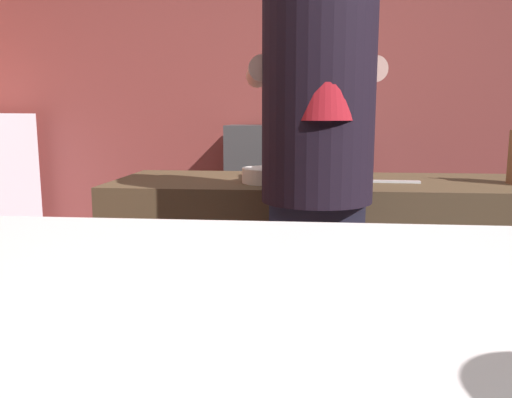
# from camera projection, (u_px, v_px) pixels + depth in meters

# --- Properties ---
(wall_back) EXTENTS (5.20, 0.10, 2.70)m
(wall_back) POSITION_uv_depth(u_px,v_px,m) (298.00, 87.00, 3.44)
(wall_back) COLOR brown
(wall_back) RESTS_ON ground
(prep_counter) EXTENTS (2.10, 0.60, 0.90)m
(prep_counter) POSITION_uv_depth(u_px,v_px,m) (376.00, 291.00, 2.06)
(prep_counter) COLOR #4A3725
(prep_counter) RESTS_ON ground
(back_shelf) EXTENTS (0.89, 0.36, 1.10)m
(back_shelf) POSITION_uv_depth(u_px,v_px,m) (295.00, 210.00, 3.30)
(back_shelf) COLOR #3E3D40
(back_shelf) RESTS_ON ground
(bartender) EXTENTS (0.46, 0.53, 1.73)m
(bartender) POSITION_uv_depth(u_px,v_px,m) (317.00, 167.00, 1.55)
(bartender) COLOR #262437
(bartender) RESTS_ON ground
(mixing_bowl) EXTENTS (0.21, 0.21, 0.06)m
(mixing_bowl) POSITION_uv_depth(u_px,v_px,m) (269.00, 175.00, 1.93)
(mixing_bowl) COLOR silver
(mixing_bowl) RESTS_ON prep_counter
(chefs_knife) EXTENTS (0.24, 0.04, 0.01)m
(chefs_knife) POSITION_uv_depth(u_px,v_px,m) (388.00, 181.00, 1.94)
(chefs_knife) COLOR silver
(chefs_knife) RESTS_ON prep_counter
(bottle_vinegar) EXTENTS (0.07, 0.07, 0.23)m
(bottle_vinegar) POSITION_uv_depth(u_px,v_px,m) (324.00, 111.00, 3.27)
(bottle_vinegar) COLOR #285B96
(bottle_vinegar) RESTS_ON back_shelf
(bottle_soy) EXTENTS (0.07, 0.07, 0.24)m
(bottle_soy) POSITION_uv_depth(u_px,v_px,m) (324.00, 110.00, 3.14)
(bottle_soy) COLOR #D5CB76
(bottle_soy) RESTS_ON back_shelf
(bottle_hot_sauce) EXTENTS (0.07, 0.07, 0.24)m
(bottle_hot_sauce) POSITION_uv_depth(u_px,v_px,m) (278.00, 110.00, 3.21)
(bottle_hot_sauce) COLOR black
(bottle_hot_sauce) RESTS_ON back_shelf
(bottle_olive_oil) EXTENTS (0.07, 0.07, 0.25)m
(bottle_olive_oil) POSITION_uv_depth(u_px,v_px,m) (286.00, 109.00, 3.12)
(bottle_olive_oil) COLOR #285D92
(bottle_olive_oil) RESTS_ON back_shelf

